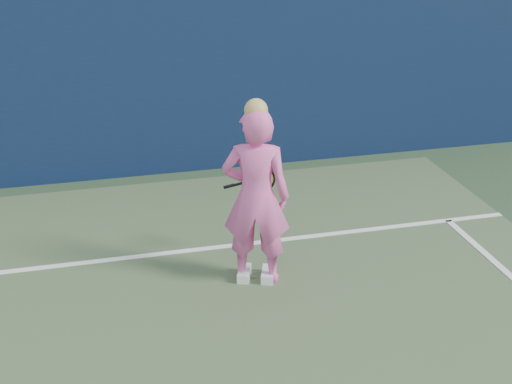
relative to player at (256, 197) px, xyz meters
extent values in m
cube|color=#0D1C3A|center=(-2.27, 3.23, 0.34)|extent=(24.00, 0.40, 2.50)
imported|color=pink|center=(0.00, 0.00, -0.01)|extent=(0.77, 0.62, 1.81)
sphere|color=tan|center=(0.00, 0.00, 0.87)|extent=(0.22, 0.22, 0.22)
cube|color=white|center=(0.11, -0.04, -0.86)|extent=(0.20, 0.30, 0.10)
cube|color=white|center=(-0.11, 0.04, -0.86)|extent=(0.20, 0.30, 0.10)
torus|color=black|center=(0.16, 0.41, 0.00)|extent=(0.29, 0.06, 0.29)
torus|color=#B3BF12|center=(0.16, 0.41, 0.00)|extent=(0.24, 0.04, 0.24)
cylinder|color=beige|center=(0.16, 0.41, 0.00)|extent=(0.24, 0.03, 0.24)
cylinder|color=black|center=(-0.04, 0.49, -0.06)|extent=(0.26, 0.08, 0.10)
cylinder|color=black|center=(-0.15, 0.54, -0.10)|extent=(0.12, 0.06, 0.06)
cube|color=white|center=(-2.27, 0.73, -0.90)|extent=(11.00, 0.08, 0.01)
camera|label=1|loc=(-1.51, -6.09, 2.81)|focal=50.00mm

